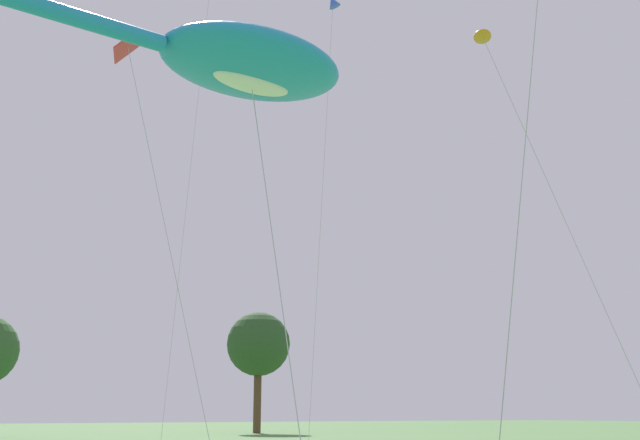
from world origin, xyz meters
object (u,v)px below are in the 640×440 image
Objects in this scene: big_show_kite at (241,62)px; small_kite_tiny_distant at (333,9)px; small_kite_diamond_red at (130,60)px; small_kite_streamer_purple at (485,44)px; tree_shrub_far at (258,345)px.

small_kite_tiny_distant is (8.32, 8.50, 8.15)m from big_show_kite.
small_kite_streamer_purple is at bearing 161.90° from small_kite_diamond_red.
small_kite_diamond_red reaches higher than tree_shrub_far.
big_show_kite is 1.04× the size of small_kite_diamond_red.
small_kite_streamer_purple is 56.64m from tree_shrub_far.
small_kite_streamer_purple is (8.50, -5.89, 0.17)m from small_kite_diamond_red.
small_kite_streamer_purple is at bearing -109.94° from tree_shrub_far.
big_show_kite is 14.42m from small_kite_tiny_distant.
small_kite_tiny_distant is 1.58× the size of small_kite_diamond_red.
small_kite_tiny_distant is at bearing -112.43° from tree_shrub_far.
big_show_kite reaches higher than tree_shrub_far.
small_kite_streamer_purple reaches higher than big_show_kite.
small_kite_diamond_red is 10.34m from small_kite_streamer_purple.
big_show_kite is at bearing 100.84° from small_kite_streamer_purple.
big_show_kite is at bearing 144.20° from small_kite_tiny_distant.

